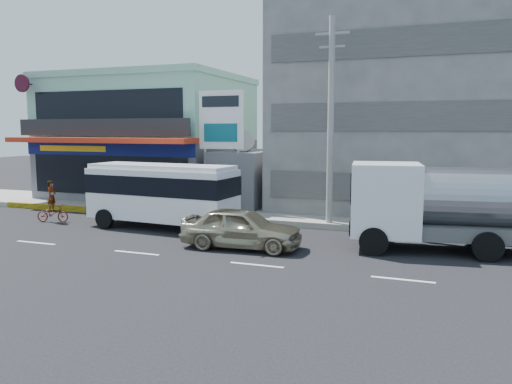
# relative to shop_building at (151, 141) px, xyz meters

# --- Properties ---
(ground) EXTENTS (120.00, 120.00, 0.00)m
(ground) POSITION_rel_shop_building_xyz_m (8.00, -13.95, -4.00)
(ground) COLOR black
(ground) RESTS_ON ground
(sidewalk) EXTENTS (70.00, 5.00, 0.30)m
(sidewalk) POSITION_rel_shop_building_xyz_m (13.00, -4.45, -3.85)
(sidewalk) COLOR gray
(sidewalk) RESTS_ON ground
(shop_building) EXTENTS (12.40, 11.70, 8.00)m
(shop_building) POSITION_rel_shop_building_xyz_m (0.00, 0.00, 0.00)
(shop_building) COLOR #4F4F55
(shop_building) RESTS_ON ground
(concrete_building) EXTENTS (16.00, 12.00, 14.00)m
(concrete_building) POSITION_rel_shop_building_xyz_m (18.00, 1.05, 3.00)
(concrete_building) COLOR gray
(concrete_building) RESTS_ON ground
(gap_structure) EXTENTS (3.00, 6.00, 3.50)m
(gap_structure) POSITION_rel_shop_building_xyz_m (8.00, -1.95, -2.25)
(gap_structure) COLOR #4F4F55
(gap_structure) RESTS_ON ground
(satellite_dish) EXTENTS (1.50, 1.50, 0.15)m
(satellite_dish) POSITION_rel_shop_building_xyz_m (8.00, -2.95, -0.42)
(satellite_dish) COLOR slate
(satellite_dish) RESTS_ON gap_structure
(billboard) EXTENTS (2.60, 0.18, 6.90)m
(billboard) POSITION_rel_shop_building_xyz_m (7.50, -4.75, 0.93)
(billboard) COLOR gray
(billboard) RESTS_ON ground
(utility_pole_near) EXTENTS (1.60, 0.30, 10.00)m
(utility_pole_near) POSITION_rel_shop_building_xyz_m (14.00, -6.55, 1.15)
(utility_pole_near) COLOR #999993
(utility_pole_near) RESTS_ON ground
(minibus) EXTENTS (7.57, 3.02, 3.11)m
(minibus) POSITION_rel_shop_building_xyz_m (6.40, -9.35, -2.14)
(minibus) COLOR white
(minibus) RESTS_ON ground
(sedan) EXTENTS (5.01, 2.25, 1.67)m
(sedan) POSITION_rel_shop_building_xyz_m (11.54, -11.76, -3.16)
(sedan) COLOR tan
(sedan) RESTS_ON ground
(tanker_truck) EXTENTS (9.01, 3.83, 3.45)m
(tanker_truck) POSITION_rel_shop_building_xyz_m (19.63, -9.44, -2.15)
(tanker_truck) COLOR white
(tanker_truck) RESTS_ON ground
(motorcycle_rider) EXTENTS (1.78, 0.98, 2.16)m
(motorcycle_rider) POSITION_rel_shop_building_xyz_m (0.20, -9.87, -3.28)
(motorcycle_rider) COLOR #5B150D
(motorcycle_rider) RESTS_ON ground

